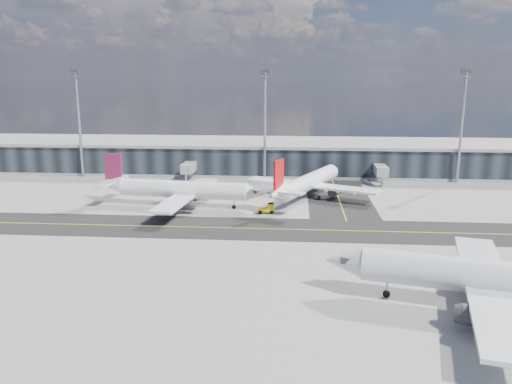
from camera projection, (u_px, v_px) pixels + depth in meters
ground at (248, 235)px, 86.69m from camera, size 300.00×300.00×0.00m
taxiway_lanes at (273, 219)px, 96.82m from camera, size 180.00×63.00×0.03m
terminal_concourse at (266, 161)px, 139.12m from camera, size 152.00×19.80×8.80m
floodlight_masts at (265, 121)px, 129.80m from camera, size 102.50×0.70×28.90m
airliner_af at (180, 190)px, 105.41m from camera, size 36.96×31.58×10.94m
airliner_redtail at (308, 183)px, 112.38m from camera, size 30.52×35.37×11.00m
airliner_near at (504, 279)px, 57.50m from camera, size 41.15×35.36×12.29m
baggage_tug at (267, 208)px, 100.42m from camera, size 3.45×1.97×2.08m
service_van at (373, 182)px, 127.15m from camera, size 4.50×6.11×1.54m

